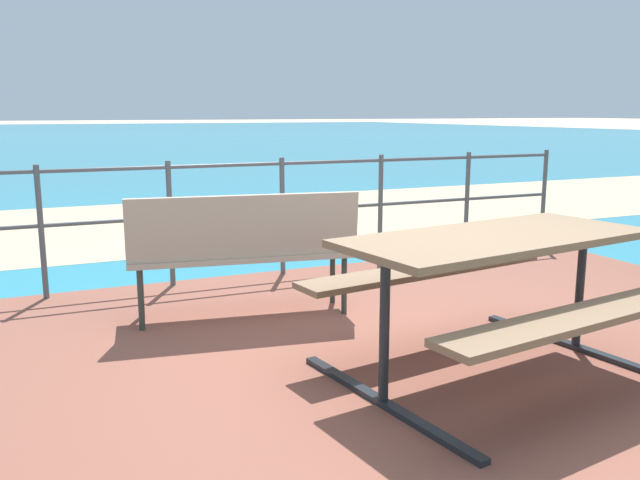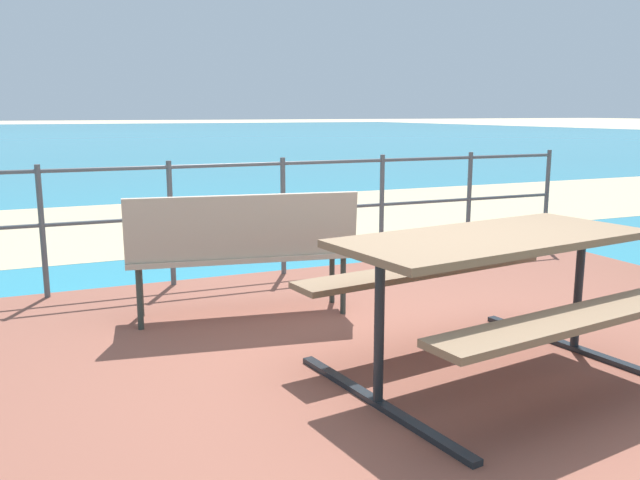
% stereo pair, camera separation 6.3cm
% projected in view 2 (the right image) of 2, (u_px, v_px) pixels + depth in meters
% --- Properties ---
extents(ground_plane, '(240.00, 240.00, 0.00)m').
position_uv_depth(ground_plane, '(435.00, 381.00, 3.71)').
color(ground_plane, beige).
extents(patio_paving, '(6.40, 5.20, 0.06)m').
position_uv_depth(patio_paving, '(435.00, 376.00, 3.71)').
color(patio_paving, brown).
rests_on(patio_paving, ground).
extents(sea_water, '(90.00, 90.00, 0.01)m').
position_uv_depth(sea_water, '(70.00, 137.00, 39.84)').
color(sea_water, teal).
rests_on(sea_water, ground).
extents(beach_strip, '(54.04, 4.78, 0.01)m').
position_uv_depth(beach_strip, '(197.00, 221.00, 9.12)').
color(beach_strip, tan).
rests_on(beach_strip, ground).
extents(picnic_table, '(1.91, 1.61, 0.79)m').
position_uv_depth(picnic_table, '(491.00, 267.00, 3.53)').
color(picnic_table, '#7A6047').
rests_on(picnic_table, patio_paving).
extents(park_bench, '(1.61, 0.65, 0.89)m').
position_uv_depth(park_bench, '(243.00, 244.00, 4.55)').
color(park_bench, tan).
rests_on(park_bench, patio_paving).
extents(railing_fence, '(5.94, 0.04, 1.04)m').
position_uv_depth(railing_fence, '(283.00, 203.00, 5.82)').
color(railing_fence, '#4C5156').
rests_on(railing_fence, patio_paving).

